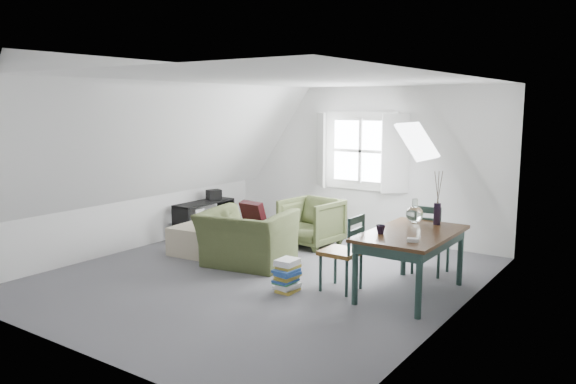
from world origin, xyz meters
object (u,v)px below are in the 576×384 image
Objects in this scene: dining_table at (411,240)px; dining_chair_far at (430,238)px; armchair_near at (247,265)px; dining_chair_near at (344,251)px; armchair_far at (311,245)px; ottoman at (196,240)px; magazine_stack at (287,275)px; media_shelf at (203,221)px.

dining_chair_far is (-0.11, 0.91, -0.17)m from dining_table.
armchair_near is at bearing -177.31° from dining_table.
dining_table is 0.80m from dining_chair_near.
armchair_near is at bearing -89.88° from armchair_far.
armchair_far is 1.30× the size of ottoman.
dining_chair_near is at bearing -41.50° from armchair_far.
armchair_near is at bearing 151.24° from magazine_stack.
media_shelf reaches higher than armchair_near.
ottoman is at bearing -11.29° from armchair_near.
armchair_near is at bearing -28.30° from media_shelf.
dining_chair_far is (2.08, -0.38, 0.48)m from armchair_far.
magazine_stack is (1.10, -0.60, 0.20)m from armchair_near.
armchair_far is 0.55× the size of dining_table.
ottoman is 0.42× the size of dining_table.
dining_chair_near is at bearing 37.25° from magazine_stack.
dining_chair_near is 3.55m from media_shelf.
media_shelf is at bearing -38.60° from armchair_near.
dining_chair_near reaches higher than media_shelf.
armchair_near is 0.78× the size of dining_table.
magazine_stack is (-0.54, -0.41, -0.29)m from dining_chair_near.
ottoman is at bearing -105.25° from dining_chair_near.
ottoman is 2.18m from magazine_stack.
ottoman is at bearing -123.13° from armchair_far.
ottoman is 3.40m from dining_chair_far.
magazine_stack is (-1.13, -1.65, -0.29)m from dining_chair_far.
armchair_near is 2.51m from dining_chair_far.
armchair_near is 1.71m from dining_chair_near.
dining_chair_far is at bearing 55.57° from magazine_stack.
armchair_far is at bearing 50.83° from ottoman.
media_shelf is (-1.87, -0.49, 0.26)m from armchair_far.
ottoman is 3.37m from dining_table.
dining_chair_far is (3.23, 1.03, 0.27)m from ottoman.
armchair_far is 2.63m from dining_table.
dining_chair_far is at bearing 96.35° from dining_table.
dining_table is (3.34, 0.11, 0.44)m from ottoman.
dining_table is at bearing 84.14° from dining_chair_far.
ottoman reaches higher than armchair_far.
ottoman is 1.17m from media_shelf.
armchair_near is 1.02m from ottoman.
media_shelf is 2.93× the size of magazine_stack.
ottoman is (-1.15, -1.41, 0.21)m from armchair_far.
dining_chair_near is (1.63, -0.19, 0.49)m from armchair_near.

